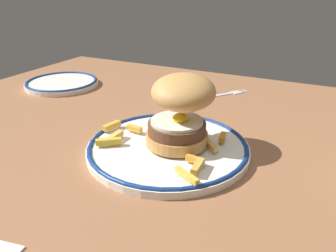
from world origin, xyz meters
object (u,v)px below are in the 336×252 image
dinner_plate (168,147)px  burger (181,109)px  side_plate (62,83)px  fork (225,94)px

dinner_plate → burger: size_ratio=1.95×
dinner_plate → side_plate: (-41.58, 19.89, -0.00)cm
dinner_plate → fork: dinner_plate is taller
dinner_plate → fork: (-0.48, 32.42, -0.66)cm
fork → dinner_plate: bearing=-89.1°
burger → fork: bearing=93.6°
side_plate → fork: (41.10, 12.53, -0.65)cm
fork → side_plate: bearing=-163.0°
dinner_plate → fork: 32.43cm
fork → burger: bearing=-86.4°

